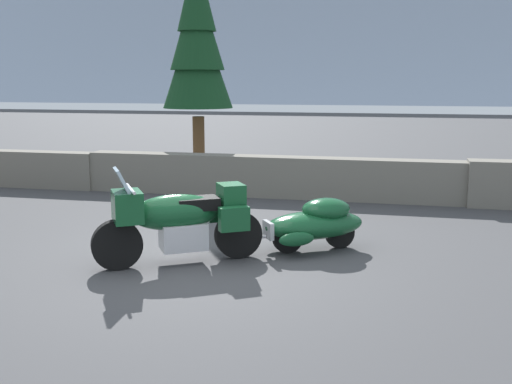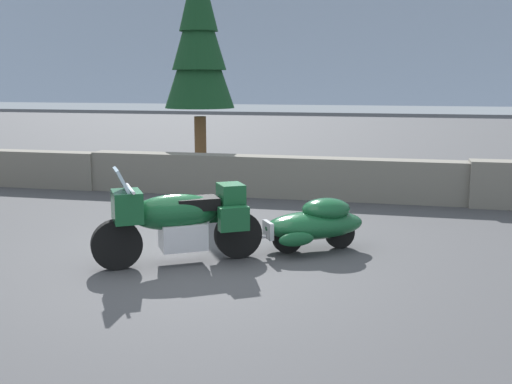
{
  "view_description": "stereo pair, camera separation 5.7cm",
  "coord_description": "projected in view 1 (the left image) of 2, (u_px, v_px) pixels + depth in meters",
  "views": [
    {
      "loc": [
        2.65,
        -7.42,
        2.43
      ],
      "look_at": [
        0.68,
        1.03,
        0.85
      ],
      "focal_mm": 43.01,
      "sensor_mm": 36.0,
      "label": 1
    },
    {
      "loc": [
        2.7,
        -7.41,
        2.43
      ],
      "look_at": [
        0.68,
        1.03,
        0.85
      ],
      "focal_mm": 43.01,
      "sensor_mm": 36.0,
      "label": 2
    }
  ],
  "objects": [
    {
      "name": "ground_plane",
      "position": [
        189.0,
        266.0,
        8.14
      ],
      "size": [
        80.0,
        80.0,
        0.0
      ],
      "primitive_type": "plane",
      "color": "#424244"
    },
    {
      "name": "distant_ridgeline",
      "position": [
        385.0,
        45.0,
        97.83
      ],
      "size": [
        240.0,
        80.0,
        16.0
      ],
      "primitive_type": "cube",
      "color": "#99A8BF",
      "rests_on": "ground"
    },
    {
      "name": "touring_motorcycle",
      "position": [
        179.0,
        218.0,
        8.16
      ],
      "size": [
        2.03,
        1.46,
        1.33
      ],
      "color": "black",
      "rests_on": "ground"
    },
    {
      "name": "stone_guard_wall",
      "position": [
        295.0,
        178.0,
        12.8
      ],
      "size": [
        24.0,
        0.62,
        0.91
      ],
      "color": "slate",
      "rests_on": "ground"
    },
    {
      "name": "car_shaped_trailer",
      "position": [
        315.0,
        223.0,
        8.84
      ],
      "size": [
        2.06,
        1.48,
        0.76
      ],
      "color": "black",
      "rests_on": "ground"
    },
    {
      "name": "pine_tree_tall",
      "position": [
        197.0,
        39.0,
        14.55
      ],
      "size": [
        1.68,
        1.68,
        5.45
      ],
      "color": "brown",
      "rests_on": "ground"
    }
  ]
}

